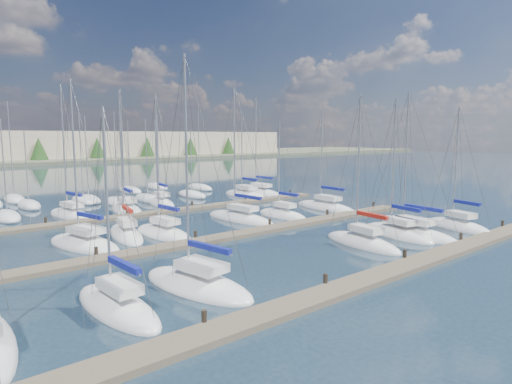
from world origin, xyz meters
TOP-DOWN VIEW (x-y plane):
  - ground at (0.00, 60.00)m, footprint 400.00×400.00m
  - dock_near at (0.00, 2.01)m, footprint 44.00×1.93m
  - dock_mid at (0.00, 16.01)m, footprint 44.00×1.93m
  - dock_far at (0.00, 30.01)m, footprint 44.00×1.93m
  - sailboat_h at (-11.58, 20.97)m, footprint 5.00×8.55m
  - sailboat_m at (15.99, 20.74)m, footprint 3.09×9.05m
  - sailboat_n at (-8.74, 34.44)m, footprint 3.71×8.35m
  - sailboat_j at (-5.10, 20.40)m, footprint 3.30×7.70m
  - sailboat_d at (5.49, 7.55)m, footprint 3.16×7.67m
  - sailboat_r at (18.18, 35.56)m, footprint 3.01×9.22m
  - sailboat_f at (11.53, 7.04)m, footprint 3.15×9.22m
  - sailboat_p at (2.45, 35.83)m, footprint 3.04×7.03m
  - sailboat_o at (-2.83, 33.89)m, footprint 3.87×8.01m
  - sailboat_q at (15.00, 34.89)m, footprint 3.38×8.90m
  - sailboat_b at (-14.25, 7.31)m, footprint 2.86×7.69m
  - sailboat_e at (10.43, 7.70)m, footprint 3.93×8.05m
  - sailboat_i at (-7.74, 22.05)m, footprint 3.67×8.19m
  - sailboat_l at (8.59, 20.12)m, footprint 2.41×6.86m
  - sailboat_g at (17.39, 5.76)m, footprint 4.09×7.34m
  - sailboat_c at (-9.53, 7.57)m, footprint 4.51×8.63m
  - sailboat_k at (4.06, 21.57)m, footprint 3.46×9.51m
  - distant_boats at (-4.34, 43.76)m, footprint 36.93×20.75m

SIDE VIEW (x-z plane):
  - ground at x=0.00m, z-range 0.00..0.00m
  - dock_near at x=0.00m, z-range -0.40..0.70m
  - dock_mid at x=0.00m, z-range -0.40..0.70m
  - dock_far at x=0.00m, z-range -0.40..0.70m
  - sailboat_q at x=15.00m, z-range -6.17..6.51m
  - sailboat_m at x=15.99m, z-range -6.05..6.39m
  - sailboat_b at x=-14.25m, z-range -5.16..5.51m
  - sailboat_h at x=-11.58m, z-range -6.57..6.92m
  - sailboat_c at x=-9.53m, z-range -6.65..7.01m
  - sailboat_f at x=11.53m, z-range -6.29..6.65m
  - sailboat_l at x=8.59m, z-range -5.15..5.52m
  - sailboat_e at x=10.43m, z-range -6.03..6.39m
  - sailboat_j at x=-5.10m, z-range -6.18..6.55m
  - sailboat_g at x=17.39m, z-range -5.76..6.13m
  - sailboat_r at x=18.18m, z-range -7.20..7.58m
  - sailboat_k at x=4.06m, z-range -6.83..7.20m
  - sailboat_d at x=5.49m, z-range -6.01..6.38m
  - sailboat_p at x=2.45m, z-range -5.74..6.12m
  - sailboat_o at x=-2.83m, z-range -7.02..7.40m
  - sailboat_i at x=-7.74m, z-range -6.33..6.72m
  - sailboat_n at x=-8.74m, z-range -7.07..7.46m
  - distant_boats at x=-4.34m, z-range -6.36..6.94m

